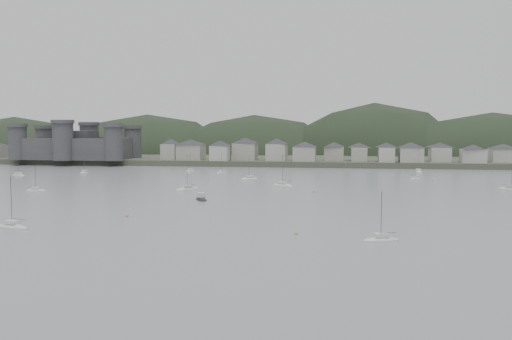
# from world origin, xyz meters

# --- Properties ---
(ground) EXTENTS (900.00, 900.00, 0.00)m
(ground) POSITION_xyz_m (0.00, 0.00, 0.00)
(ground) COLOR slate
(ground) RESTS_ON ground
(far_shore_land) EXTENTS (900.00, 250.00, 3.00)m
(far_shore_land) POSITION_xyz_m (0.00, 295.00, 1.50)
(far_shore_land) COLOR #383D2D
(far_shore_land) RESTS_ON ground
(forested_ridge) EXTENTS (851.55, 103.94, 102.57)m
(forested_ridge) POSITION_xyz_m (4.83, 269.40, -11.28)
(forested_ridge) COLOR black
(forested_ridge) RESTS_ON ground
(castle) EXTENTS (66.00, 43.00, 20.00)m
(castle) POSITION_xyz_m (-120.00, 179.80, 10.96)
(castle) COLOR #38383B
(castle) RESTS_ON far_shore_land
(waterfront_town) EXTENTS (451.48, 28.46, 12.92)m
(waterfront_town) POSITION_xyz_m (50.59, 183.34, 8.66)
(waterfront_town) COLOR gray
(waterfront_town) RESTS_ON far_shore_land
(moored_fleet) EXTENTS (230.62, 177.96, 13.73)m
(moored_fleet) POSITION_xyz_m (-9.74, 75.11, 0.18)
(moored_fleet) COLOR beige
(moored_fleet) RESTS_ON ground
(motor_launch_far) EXTENTS (5.85, 7.76, 3.77)m
(motor_launch_far) POSITION_xyz_m (-10.17, 36.52, 0.30)
(motor_launch_far) COLOR black
(motor_launch_far) RESTS_ON ground
(mooring_buoys) EXTENTS (148.97, 118.87, 0.70)m
(mooring_buoys) POSITION_xyz_m (-8.06, 41.40, 0.15)
(mooring_buoys) COLOR #C48B41
(mooring_buoys) RESTS_ON ground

